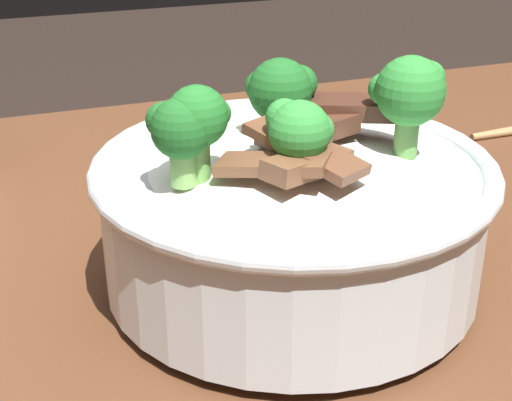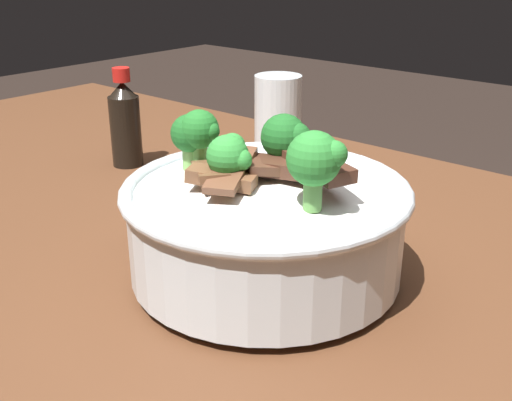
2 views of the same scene
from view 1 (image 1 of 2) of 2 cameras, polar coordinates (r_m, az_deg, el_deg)
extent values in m
cube|color=#56331E|center=(0.49, -10.52, -11.32)|extent=(1.44, 0.83, 0.05)
cylinder|color=silver|center=(0.50, 2.73, -6.12)|extent=(0.12, 0.12, 0.01)
cylinder|color=silver|center=(0.48, 2.84, -1.77)|extent=(0.24, 0.24, 0.08)
torus|color=silver|center=(0.46, 2.94, 2.49)|extent=(0.25, 0.25, 0.01)
ellipsoid|color=white|center=(0.47, 2.91, 1.39)|extent=(0.20, 0.20, 0.05)
cube|color=brown|center=(0.42, 3.89, 2.75)|extent=(0.06, 0.04, 0.02)
cube|color=brown|center=(0.41, 1.23, 2.75)|extent=(0.06, 0.06, 0.01)
cube|color=brown|center=(0.42, 3.68, 3.96)|extent=(0.06, 0.08, 0.02)
cube|color=#563323|center=(0.46, 4.57, 5.29)|extent=(0.05, 0.06, 0.01)
cube|color=#4C2B1E|center=(0.48, 7.63, 6.94)|extent=(0.07, 0.05, 0.01)
cube|color=#4C2B1E|center=(0.46, 4.07, 5.26)|extent=(0.07, 0.04, 0.01)
cylinder|color=#7AB256|center=(0.42, -5.51, 2.57)|extent=(0.01, 0.01, 0.02)
sphere|color=#1E6023|center=(0.41, -5.64, 5.40)|extent=(0.03, 0.03, 0.03)
sphere|color=#1E6023|center=(0.42, -4.21, 6.18)|extent=(0.02, 0.02, 0.02)
sphere|color=#1E6023|center=(0.42, -6.94, 6.00)|extent=(0.02, 0.02, 0.02)
cylinder|color=#5B9947|center=(0.43, 3.23, 2.62)|extent=(0.02, 0.02, 0.02)
sphere|color=green|center=(0.42, 3.29, 5.22)|extent=(0.03, 0.03, 0.03)
sphere|color=green|center=(0.42, 4.68, 5.37)|extent=(0.02, 0.02, 0.02)
sphere|color=green|center=(0.42, 2.17, 6.23)|extent=(0.02, 0.02, 0.02)
cylinder|color=#5B9947|center=(0.47, 11.23, 4.88)|extent=(0.01, 0.01, 0.03)
sphere|color=#2D8433|center=(0.46, 11.52, 8.07)|extent=(0.04, 0.04, 0.04)
sphere|color=#2D8433|center=(0.47, 12.82, 9.00)|extent=(0.02, 0.02, 0.02)
sphere|color=#2D8433|center=(0.47, 9.59, 8.27)|extent=(0.02, 0.02, 0.02)
cylinder|color=#6BA84C|center=(0.42, -4.34, 3.17)|extent=(0.01, 0.01, 0.03)
sphere|color=#237028|center=(0.42, -4.45, 6.32)|extent=(0.03, 0.03, 0.03)
sphere|color=#237028|center=(0.42, -3.00, 6.57)|extent=(0.02, 0.02, 0.02)
sphere|color=#237028|center=(0.42, -5.55, 6.27)|extent=(0.02, 0.02, 0.02)
cylinder|color=#5B9947|center=(0.48, 1.79, 5.53)|extent=(0.02, 0.02, 0.02)
sphere|color=#1E6023|center=(0.47, 1.83, 8.28)|extent=(0.04, 0.04, 0.04)
sphere|color=#1E6023|center=(0.48, 3.24, 8.77)|extent=(0.02, 0.02, 0.02)
sphere|color=#1E6023|center=(0.48, 0.34, 8.57)|extent=(0.02, 0.02, 0.02)
camera|label=2|loc=(0.48, 70.83, 10.49)|focal=43.61mm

